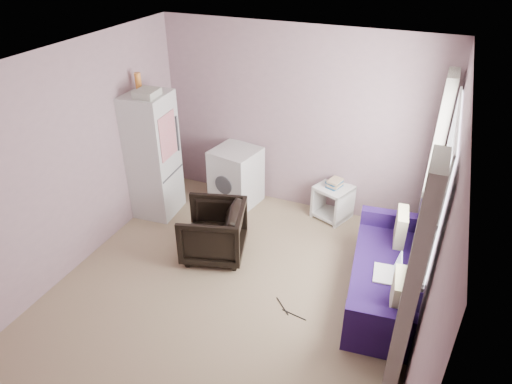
# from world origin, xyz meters

# --- Properties ---
(room) EXTENTS (3.84, 4.24, 2.54)m
(room) POSITION_xyz_m (0.02, 0.01, 1.25)
(room) COLOR #957E61
(room) RESTS_ON ground
(armchair) EXTENTS (0.85, 0.88, 0.74)m
(armchair) POSITION_xyz_m (-0.50, 0.58, 0.37)
(armchair) COLOR black
(armchair) RESTS_ON ground
(fridge) EXTENTS (0.64, 0.63, 1.94)m
(fridge) POSITION_xyz_m (-1.69, 1.16, 0.87)
(fridge) COLOR #BEBEBE
(fridge) RESTS_ON ground
(washing_machine) EXTENTS (0.69, 0.69, 0.83)m
(washing_machine) POSITION_xyz_m (-0.75, 1.78, 0.44)
(washing_machine) COLOR #BEBEBE
(washing_machine) RESTS_ON ground
(side_table) EXTENTS (0.56, 0.56, 0.59)m
(side_table) POSITION_xyz_m (0.62, 1.94, 0.28)
(side_table) COLOR silver
(side_table) RESTS_ON ground
(sofa) EXTENTS (1.00, 1.87, 0.80)m
(sofa) POSITION_xyz_m (1.64, 0.64, 0.29)
(sofa) COLOR #261152
(sofa) RESTS_ON ground
(window_dressing) EXTENTS (0.17, 2.62, 2.18)m
(window_dressing) POSITION_xyz_m (1.78, 0.70, 1.11)
(window_dressing) COLOR white
(window_dressing) RESTS_ON ground
(floor_cables) EXTENTS (0.40, 0.20, 0.01)m
(floor_cables) POSITION_xyz_m (0.66, 0.02, 0.01)
(floor_cables) COLOR black
(floor_cables) RESTS_ON ground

